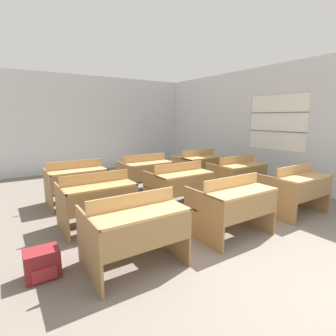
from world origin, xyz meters
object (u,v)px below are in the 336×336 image
bench_third_left (76,181)px  bench_third_center (146,172)px  bench_second_left (97,199)px  bench_third_right (198,165)px  schoolbag (42,264)px  bench_front_center (232,204)px  bench_front_right (295,188)px  bench_second_right (237,174)px  bench_second_center (179,184)px  bench_front_left (134,228)px  wastepaper_bin (216,167)px

bench_third_left → bench_third_center: size_ratio=1.00×
bench_second_left → bench_third_right: 3.43m
schoolbag → bench_front_center: bearing=-8.3°
bench_third_left → schoolbag: bench_third_left is taller
bench_front_right → bench_third_left: size_ratio=1.00×
bench_third_left → schoolbag: 2.53m
bench_second_left → bench_second_right: (3.17, 0.03, 0.00)m
bench_second_center → bench_third_left: bearing=139.4°
bench_third_center → schoolbag: (-2.52, -2.32, -0.31)m
bench_second_right → schoolbag: bearing=-166.4°
bench_second_right → bench_front_left: bearing=-156.9°
bench_front_right → bench_second_left: same height
bench_second_left → wastepaper_bin: 4.87m
bench_second_center → schoolbag: size_ratio=3.03×
bench_second_left → bench_second_center: same height
bench_front_left → wastepaper_bin: bench_front_left is taller
bench_front_right → bench_front_left: bearing=-180.0°
bench_third_right → bench_second_right: bearing=-89.0°
bench_third_left → bench_third_right: size_ratio=1.00×
bench_front_center → bench_third_center: 2.68m
bench_third_left → bench_third_right: bearing=-0.1°
bench_front_center → bench_second_left: bearing=139.7°
bench_third_center → bench_third_right: (1.56, -0.01, 0.00)m
bench_second_left → wastepaper_bin: bench_second_left is taller
bench_second_left → bench_third_center: size_ratio=1.00×
bench_front_left → bench_front_center: bearing=-0.3°
bench_front_left → bench_second_left: same height
bench_second_left → wastepaper_bin: size_ratio=3.07×
bench_front_center → bench_second_right: size_ratio=1.00×
bench_third_center → schoolbag: size_ratio=3.03×
bench_front_left → bench_second_right: same height
bench_front_center → wastepaper_bin: 4.40m
bench_front_left → bench_front_right: size_ratio=1.00×
bench_front_center → bench_third_right: 3.11m
bench_second_center → bench_second_right: (1.59, 0.02, 0.00)m
bench_second_center → bench_third_right: bearing=40.4°
bench_front_left → bench_front_right: bearing=0.0°
bench_second_left → bench_third_left: same height
bench_front_center → bench_second_left: size_ratio=1.00×
bench_third_right → wastepaper_bin: bearing=27.4°
bench_front_right → schoolbag: 4.14m
bench_third_right → bench_third_center: bearing=179.8°
bench_third_left → wastepaper_bin: 4.46m
bench_second_center → bench_third_center: size_ratio=1.00×
bench_front_left → bench_third_right: (3.15, 2.67, 0.00)m
bench_third_center → bench_third_right: size_ratio=1.00×
bench_second_right → bench_third_center: size_ratio=1.00×
bench_third_center → bench_third_right: bearing=-0.2°
bench_second_left → bench_front_right: bearing=-22.6°
bench_front_center → bench_third_right: same height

